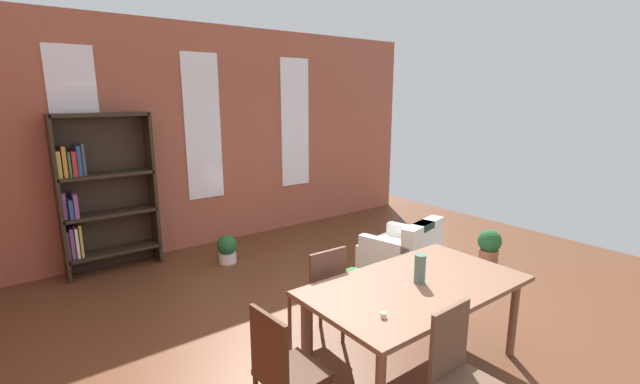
{
  "coord_description": "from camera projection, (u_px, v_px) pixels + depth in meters",
  "views": [
    {
      "loc": [
        -2.5,
        -2.56,
        2.26
      ],
      "look_at": [
        0.57,
        1.47,
        1.12
      ],
      "focal_mm": 24.16,
      "sensor_mm": 36.0,
      "label": 1
    }
  ],
  "objects": [
    {
      "name": "tealight_candle_0",
      "position": [
        384.0,
        315.0,
        2.98
      ],
      "size": [
        0.04,
        0.04,
        0.04
      ],
      "primitive_type": "cylinder",
      "color": "silver",
      "rests_on": "dining_table"
    },
    {
      "name": "potted_plant_window",
      "position": [
        489.0,
        245.0,
        5.89
      ],
      "size": [
        0.31,
        0.31,
        0.48
      ],
      "color": "#9E6042",
      "rests_on": "ground"
    },
    {
      "name": "back_wall_brick",
      "position": [
        202.0,
        138.0,
        6.43
      ],
      "size": [
        8.02,
        0.12,
        3.27
      ],
      "primitive_type": "cube",
      "color": "#A3553F",
      "rests_on": "ground"
    },
    {
      "name": "striped_rug",
      "position": [
        447.0,
        284.0,
        5.28
      ],
      "size": [
        1.2,
        0.74,
        0.01
      ],
      "color": "#1E1E33",
      "rests_on": "ground"
    },
    {
      "name": "potted_plant_by_shelf",
      "position": [
        353.0,
        286.0,
        4.69
      ],
      "size": [
        0.29,
        0.29,
        0.44
      ],
      "color": "silver",
      "rests_on": "ground"
    },
    {
      "name": "potted_plant_corner",
      "position": [
        227.0,
        249.0,
        5.93
      ],
      "size": [
        0.28,
        0.28,
        0.39
      ],
      "color": "silver",
      "rests_on": "ground"
    },
    {
      "name": "dining_chair_head_left",
      "position": [
        284.0,
        370.0,
        2.81
      ],
      "size": [
        0.43,
        0.43,
        0.95
      ],
      "color": "#412415",
      "rests_on": "ground"
    },
    {
      "name": "ground_plane",
      "position": [
        368.0,
        347.0,
        3.96
      ],
      "size": [
        9.33,
        9.33,
        0.0
      ],
      "primitive_type": "plane",
      "color": "brown"
    },
    {
      "name": "dining_chair_far_left",
      "position": [
        321.0,
        292.0,
        3.91
      ],
      "size": [
        0.41,
        0.41,
        0.95
      ],
      "color": "brown",
      "rests_on": "ground"
    },
    {
      "name": "armchair_white",
      "position": [
        402.0,
        254.0,
        5.5
      ],
      "size": [
        0.96,
        0.96,
        0.75
      ],
      "color": "white",
      "rests_on": "ground"
    },
    {
      "name": "window_pane_0",
      "position": [
        78.0,
        133.0,
        5.37
      ],
      "size": [
        0.55,
        0.02,
        2.13
      ],
      "primitive_type": "cube",
      "color": "white"
    },
    {
      "name": "dining_table",
      "position": [
        416.0,
        292.0,
        3.54
      ],
      "size": [
        1.84,
        1.04,
        0.76
      ],
      "color": "brown",
      "rests_on": "ground"
    },
    {
      "name": "window_pane_2",
      "position": [
        295.0,
        123.0,
        7.31
      ],
      "size": [
        0.55,
        0.02,
        2.13
      ],
      "primitive_type": "cube",
      "color": "white"
    },
    {
      "name": "vase_on_table",
      "position": [
        420.0,
        269.0,
        3.52
      ],
      "size": [
        0.09,
        0.09,
        0.24
      ],
      "primitive_type": "cylinder",
      "color": "#4C7266",
      "rests_on": "dining_table"
    },
    {
      "name": "bookshelf_tall",
      "position": [
        100.0,
        192.0,
        5.48
      ],
      "size": [
        1.15,
        0.33,
        2.05
      ],
      "color": "#2D2319",
      "rests_on": "ground"
    },
    {
      "name": "window_pane_1",
      "position": [
        203.0,
        127.0,
        6.34
      ],
      "size": [
        0.55,
        0.02,
        2.13
      ],
      "primitive_type": "cube",
      "color": "white"
    },
    {
      "name": "dining_chair_near_left",
      "position": [
        462.0,
        376.0,
        2.75
      ],
      "size": [
        0.41,
        0.41,
        0.95
      ],
      "color": "brown",
      "rests_on": "ground"
    }
  ]
}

